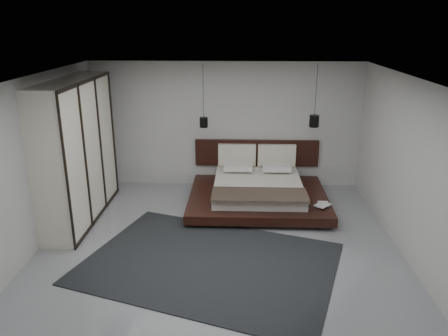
{
  "coord_description": "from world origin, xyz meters",
  "views": [
    {
      "loc": [
        0.34,
        -6.54,
        3.61
      ],
      "look_at": [
        0.04,
        1.2,
        1.0
      ],
      "focal_mm": 35.0,
      "sensor_mm": 36.0,
      "label": 1
    }
  ],
  "objects_px": {
    "lattice_screen": "(88,134)",
    "rug": "(210,263)",
    "bed": "(258,190)",
    "pendant_left": "(204,122)",
    "wardrobe": "(77,151)",
    "pendant_right": "(314,121)"
  },
  "relations": [
    {
      "from": "bed",
      "to": "pendant_right",
      "type": "bearing_deg",
      "value": 21.0
    },
    {
      "from": "rug",
      "to": "pendant_right",
      "type": "bearing_deg",
      "value": 55.65
    },
    {
      "from": "bed",
      "to": "pendant_left",
      "type": "xyz_separation_m",
      "value": [
        -1.14,
        0.44,
        1.33
      ]
    },
    {
      "from": "lattice_screen",
      "to": "wardrobe",
      "type": "relative_size",
      "value": 0.97
    },
    {
      "from": "lattice_screen",
      "to": "rug",
      "type": "bearing_deg",
      "value": -46.64
    },
    {
      "from": "lattice_screen",
      "to": "rug",
      "type": "xyz_separation_m",
      "value": [
        2.83,
        -2.99,
        -1.29
      ]
    },
    {
      "from": "bed",
      "to": "wardrobe",
      "type": "xyz_separation_m",
      "value": [
        -3.41,
        -0.79,
        1.03
      ]
    },
    {
      "from": "bed",
      "to": "pendant_left",
      "type": "bearing_deg",
      "value": 159.0
    },
    {
      "from": "pendant_right",
      "to": "rug",
      "type": "height_order",
      "value": "pendant_right"
    },
    {
      "from": "pendant_left",
      "to": "lattice_screen",
      "type": "bearing_deg",
      "value": 177.63
    },
    {
      "from": "rug",
      "to": "wardrobe",
      "type": "bearing_deg",
      "value": 147.16
    },
    {
      "from": "bed",
      "to": "rug",
      "type": "relative_size",
      "value": 0.73
    },
    {
      "from": "lattice_screen",
      "to": "pendant_left",
      "type": "bearing_deg",
      "value": -2.37
    },
    {
      "from": "bed",
      "to": "pendant_left",
      "type": "height_order",
      "value": "pendant_left"
    },
    {
      "from": "pendant_left",
      "to": "rug",
      "type": "xyz_separation_m",
      "value": [
        0.31,
        -2.89,
        -1.61
      ]
    },
    {
      "from": "bed",
      "to": "wardrobe",
      "type": "height_order",
      "value": "wardrobe"
    },
    {
      "from": "wardrobe",
      "to": "rug",
      "type": "xyz_separation_m",
      "value": [
        2.58,
        -1.66,
        -1.31
      ]
    },
    {
      "from": "pendant_right",
      "to": "wardrobe",
      "type": "xyz_separation_m",
      "value": [
        -4.55,
        -1.23,
        -0.34
      ]
    },
    {
      "from": "wardrobe",
      "to": "bed",
      "type": "bearing_deg",
      "value": 13.04
    },
    {
      "from": "lattice_screen",
      "to": "pendant_right",
      "type": "bearing_deg",
      "value": -1.24
    },
    {
      "from": "pendant_left",
      "to": "rug",
      "type": "bearing_deg",
      "value": -83.9
    },
    {
      "from": "bed",
      "to": "pendant_left",
      "type": "relative_size",
      "value": 2.15
    }
  ]
}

